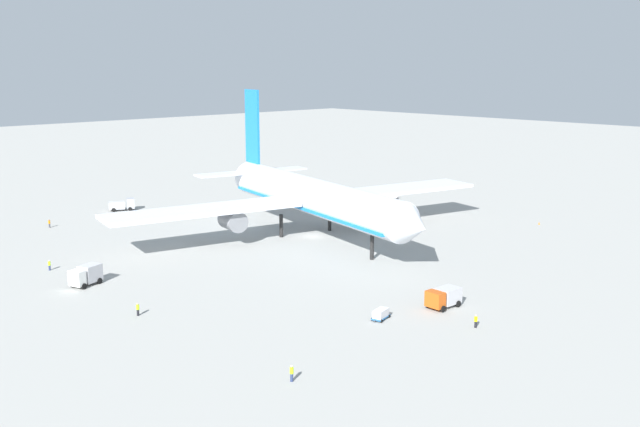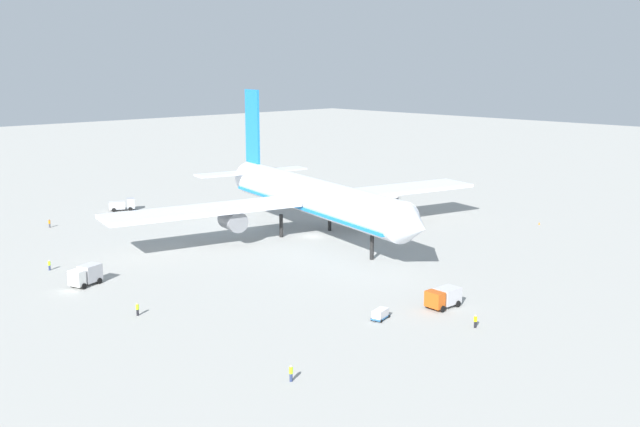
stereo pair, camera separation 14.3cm
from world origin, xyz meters
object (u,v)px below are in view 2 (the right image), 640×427
object	(u,v)px
airliner	(310,196)
baggage_cart_1	(392,196)
service_truck_1	(123,205)
service_truck_2	(443,297)
ground_worker_4	(291,373)
service_truck_0	(86,275)
baggage_cart_0	(380,314)
ground_worker_2	(49,265)
ground_worker_1	(49,223)
traffic_cone_1	(539,223)
traffic_cone_0	(281,190)
ground_worker_3	(475,321)
ground_worker_0	(137,309)

from	to	relation	value
airliner	baggage_cart_1	distance (m)	44.07
service_truck_1	service_truck_2	size ratio (longest dim) A/B	1.18
baggage_cart_1	ground_worker_4	xyz separation A→B (m)	(61.74, -87.29, 0.26)
service_truck_0	baggage_cart_1	xyz separation A→B (m)	(-15.50, 87.13, -0.98)
airliner	baggage_cart_0	size ratio (longest dim) A/B	21.93
service_truck_0	baggage_cart_1	bearing A→B (deg)	100.09
service_truck_1	baggage_cart_0	distance (m)	88.70
service_truck_1	ground_worker_2	size ratio (longest dim) A/B	3.56
airliner	ground_worker_1	world-z (taller)	airliner
airliner	traffic_cone_1	bearing A→B (deg)	57.92
airliner	traffic_cone_1	distance (m)	48.56
service_truck_1	baggage_cart_1	world-z (taller)	service_truck_1
service_truck_1	traffic_cone_0	distance (m)	42.71
airliner	traffic_cone_1	size ratio (longest dim) A/B	141.57
ground_worker_1	ground_worker_3	xyz separation A→B (m)	(92.36, 14.19, -0.02)
service_truck_0	baggage_cart_1	distance (m)	88.51
service_truck_2	ground_worker_2	xyz separation A→B (m)	(-54.41, -30.87, -0.62)
traffic_cone_0	baggage_cart_1	bearing A→B (deg)	24.85
traffic_cone_0	traffic_cone_1	bearing A→B (deg)	10.34
ground_worker_2	ground_worker_4	distance (m)	57.91
service_truck_2	traffic_cone_1	bearing A→B (deg)	107.83
ground_worker_1	ground_worker_3	world-z (taller)	ground_worker_1
ground_worker_1	traffic_cone_1	world-z (taller)	ground_worker_1
service_truck_2	ground_worker_2	distance (m)	62.56
service_truck_2	airliner	bearing A→B (deg)	160.07
baggage_cart_0	traffic_cone_1	world-z (taller)	baggage_cart_0
service_truck_2	service_truck_1	bearing A→B (deg)	178.83
ground_worker_1	ground_worker_2	world-z (taller)	ground_worker_1
baggage_cart_1	ground_worker_3	bearing A→B (deg)	-42.50
airliner	ground_worker_3	distance (m)	55.10
traffic_cone_0	service_truck_2	bearing A→B (deg)	-27.36
ground_worker_3	baggage_cart_0	bearing A→B (deg)	-148.45
service_truck_1	service_truck_2	distance (m)	90.66
ground_worker_0	ground_worker_3	bearing A→B (deg)	40.49
ground_worker_4	traffic_cone_0	world-z (taller)	ground_worker_4
airliner	service_truck_0	size ratio (longest dim) A/B	14.70
ground_worker_0	traffic_cone_1	xyz separation A→B (m)	(7.36, 88.14, -0.59)
airliner	ground_worker_1	xyz separation A→B (m)	(-41.18, -33.45, -6.81)
airliner	ground_worker_4	xyz separation A→B (m)	(47.16, -46.30, -6.76)
ground_worker_0	ground_worker_1	xyz separation A→B (m)	(-59.31, 14.03, -0.01)
service_truck_0	baggage_cart_1	world-z (taller)	service_truck_0
service_truck_2	baggage_cart_0	size ratio (longest dim) A/B	1.43
baggage_cart_0	ground_worker_2	distance (m)	55.88
ground_worker_3	service_truck_2	bearing A→B (deg)	155.54
traffic_cone_0	ground_worker_2	bearing A→B (deg)	-67.54
service_truck_1	baggage_cart_1	bearing A→B (deg)	59.49
service_truck_2	ground_worker_2	world-z (taller)	service_truck_2
ground_worker_3	traffic_cone_0	xyz separation A→B (m)	(-92.97, 47.64, -0.57)
baggage_cart_1	traffic_cone_0	world-z (taller)	baggage_cart_1
baggage_cart_0	ground_worker_0	distance (m)	31.66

